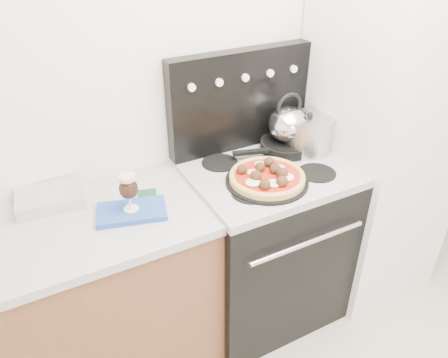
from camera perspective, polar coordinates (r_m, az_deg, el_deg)
room_shell at (r=1.35m, az=24.11°, el=-4.18°), size 3.52×3.01×2.52m
base_cabinet at (r=2.18m, az=-21.89°, el=-16.70°), size 1.45×0.60×0.86m
countertop at (r=1.88m, az=-24.62°, el=-7.45°), size 1.48×0.63×0.04m
stove_body at (r=2.39m, az=5.07°, el=-8.54°), size 0.76×0.65×0.88m
cooktop at (r=2.12m, az=5.65°, el=0.96°), size 0.76×0.65×0.04m
backguard at (r=2.21m, az=2.10°, el=10.24°), size 0.76×0.08×0.50m
fridge at (r=2.50m, az=19.69°, el=5.51°), size 0.64×0.68×1.90m
foil_sheet at (r=2.02m, az=-21.75°, el=-2.31°), size 0.29×0.23×0.06m
oven_mitt at (r=1.86m, az=-11.98°, el=-4.18°), size 0.32×0.23×0.02m
beer_glass at (r=1.80m, az=-12.31°, el=-1.72°), size 0.10×0.10×0.17m
pizza_pan at (r=2.00m, az=5.62°, el=-0.28°), size 0.43×0.43×0.01m
pizza at (r=1.98m, az=5.66°, el=0.47°), size 0.41×0.41×0.05m
skillet at (r=2.28m, az=8.10°, el=4.37°), size 0.33×0.33×0.05m
tea_kettle at (r=2.22m, az=8.36°, el=7.41°), size 0.23×0.23×0.22m
stock_pot at (r=2.26m, az=10.88°, el=5.67°), size 0.30×0.30×0.17m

